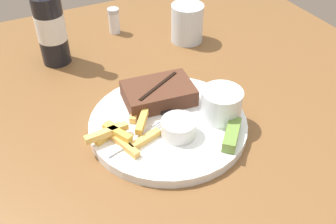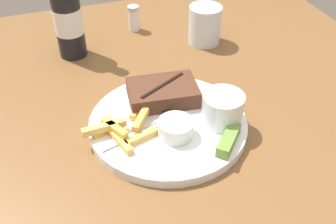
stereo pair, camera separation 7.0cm
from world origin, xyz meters
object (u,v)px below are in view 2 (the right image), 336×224
(steak_portion, at_px, (163,93))
(pickle_spear, at_px, (229,140))
(fork_utensil, at_px, (132,136))
(beer_bottle, at_px, (68,19))
(coleslaw_cup, at_px, (223,107))
(knife_utensil, at_px, (160,108))
(salt_shaker, at_px, (134,18))
(drinking_glass, at_px, (205,25))
(dipping_sauce_cup, at_px, (174,128))
(dinner_plate, at_px, (168,124))

(steak_portion, distance_m, pickle_spear, 0.17)
(fork_utensil, bearing_deg, beer_bottle, 82.75)
(beer_bottle, bearing_deg, coleslaw_cup, -58.32)
(knife_utensil, distance_m, beer_bottle, 0.32)
(fork_utensil, xyz_separation_m, salt_shaker, (0.12, 0.42, 0.01))
(steak_portion, relative_size, fork_utensil, 1.06)
(fork_utensil, height_order, beer_bottle, beer_bottle)
(pickle_spear, relative_size, knife_utensil, 0.45)
(pickle_spear, xyz_separation_m, beer_bottle, (-0.20, 0.41, 0.06))
(drinking_glass, bearing_deg, dipping_sauce_cup, -121.06)
(coleslaw_cup, relative_size, fork_utensil, 0.57)
(knife_utensil, xyz_separation_m, drinking_glass, (0.19, 0.24, 0.03))
(dipping_sauce_cup, distance_m, knife_utensil, 0.08)
(dinner_plate, xyz_separation_m, fork_utensil, (-0.07, -0.02, 0.01))
(coleslaw_cup, xyz_separation_m, beer_bottle, (-0.22, 0.35, 0.04))
(coleslaw_cup, xyz_separation_m, fork_utensil, (-0.17, 0.01, -0.03))
(knife_utensil, bearing_deg, coleslaw_cup, -150.88)
(dinner_plate, height_order, knife_utensil, knife_utensil)
(pickle_spear, distance_m, knife_utensil, 0.15)
(dinner_plate, height_order, coleslaw_cup, coleslaw_cup)
(coleslaw_cup, relative_size, pickle_spear, 1.06)
(steak_portion, relative_size, knife_utensil, 0.90)
(pickle_spear, bearing_deg, drinking_glass, 73.07)
(dipping_sauce_cup, relative_size, beer_bottle, 0.24)
(knife_utensil, height_order, beer_bottle, beer_bottle)
(knife_utensil, relative_size, salt_shaker, 2.40)
(dinner_plate, height_order, dipping_sauce_cup, dipping_sauce_cup)
(knife_utensil, relative_size, drinking_glass, 1.70)
(salt_shaker, bearing_deg, knife_utensil, -97.11)
(steak_portion, bearing_deg, beer_bottle, 117.83)
(dinner_plate, bearing_deg, beer_bottle, 111.36)
(fork_utensil, bearing_deg, drinking_glass, 32.73)
(knife_utensil, xyz_separation_m, beer_bottle, (-0.12, 0.29, 0.07))
(coleslaw_cup, distance_m, dipping_sauce_cup, 0.10)
(pickle_spear, height_order, knife_utensil, pickle_spear)
(pickle_spear, relative_size, salt_shaker, 1.08)
(drinking_glass, bearing_deg, pickle_spear, -106.93)
(coleslaw_cup, distance_m, fork_utensil, 0.17)
(fork_utensil, bearing_deg, knife_utensil, 23.10)
(beer_bottle, bearing_deg, knife_utensil, -66.69)
(dipping_sauce_cup, relative_size, fork_utensil, 0.47)
(fork_utensil, bearing_deg, dinner_plate, 0.00)
(coleslaw_cup, xyz_separation_m, pickle_spear, (-0.02, -0.06, -0.02))
(steak_portion, relative_size, drinking_glass, 1.53)
(dipping_sauce_cup, bearing_deg, coleslaw_cup, 5.98)
(dinner_plate, bearing_deg, drinking_glass, 55.77)
(dinner_plate, distance_m, knife_utensil, 0.04)
(coleslaw_cup, height_order, beer_bottle, beer_bottle)
(pickle_spear, bearing_deg, salt_shaker, 94.05)
(fork_utensil, bearing_deg, coleslaw_cup, -19.61)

